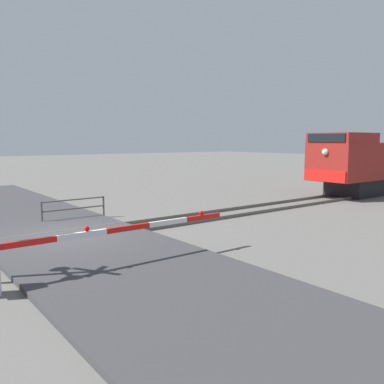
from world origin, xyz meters
TOP-DOWN VIEW (x-y plane):
  - ground_plane at (0.00, 0.00)m, footprint 160.00×160.00m
  - rail_track_left at (-0.72, 0.00)m, footprint 0.08×80.00m
  - rail_track_right at (0.72, 0.00)m, footprint 0.08×80.00m
  - road_surface at (0.00, 0.00)m, footprint 36.00×5.33m
  - crossing_gate at (4.18, -2.14)m, footprint 0.36×7.22m
  - guard_railing at (-2.93, 1.44)m, footprint 0.08×2.81m

SIDE VIEW (x-z plane):
  - ground_plane at x=0.00m, z-range 0.00..0.00m
  - road_surface at x=0.00m, z-range 0.00..0.14m
  - rail_track_left at x=-0.72m, z-range 0.00..0.15m
  - rail_track_right at x=0.72m, z-range 0.00..0.15m
  - guard_railing at x=-2.93m, z-range 0.15..1.10m
  - crossing_gate at x=4.18m, z-range 0.18..1.46m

